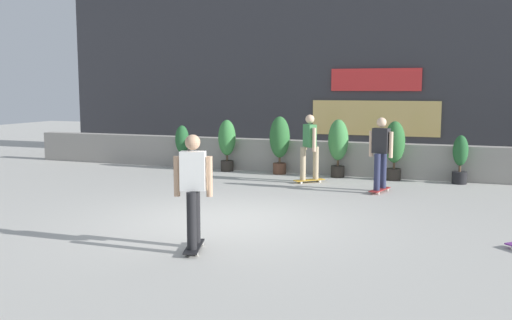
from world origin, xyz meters
name	(u,v)px	position (x,y,z in m)	size (l,w,h in m)	color
ground_plane	(227,219)	(0.00, 0.00, 0.00)	(48.00, 48.00, 0.00)	#B2AFA8
planter_wall	(313,157)	(0.00, 6.00, 0.45)	(18.00, 0.40, 0.90)	gray
building_backdrop	(345,61)	(0.00, 10.00, 3.25)	(20.00, 2.08, 6.50)	#38383D
potted_plant_0	(182,145)	(-3.81, 5.55, 0.69)	(0.40, 0.40, 1.27)	#2D2823
potted_plant_1	(227,142)	(-2.39, 5.55, 0.84)	(0.49, 0.49, 1.46)	#2D2823
potted_plant_2	(280,140)	(-0.82, 5.55, 0.93)	(0.55, 0.55, 1.58)	brown
potted_plant_3	(338,144)	(0.80, 5.55, 0.89)	(0.53, 0.53, 1.53)	#2D2823
potted_plant_4	(395,146)	(2.26, 5.55, 0.88)	(0.52, 0.52, 1.51)	#2D2823
potted_plant_5	(460,158)	(3.85, 5.55, 0.64)	(0.37, 0.37, 1.20)	black
skater_by_wall_right	(310,145)	(0.33, 4.42, 0.94)	(0.72, 0.69, 1.70)	#BF8C26
skater_far_right	(381,151)	(2.18, 3.67, 0.94)	(0.55, 0.82, 1.70)	maroon
skater_mid_plaza	(193,187)	(0.35, -2.02, 0.94)	(0.54, 0.82, 1.70)	black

